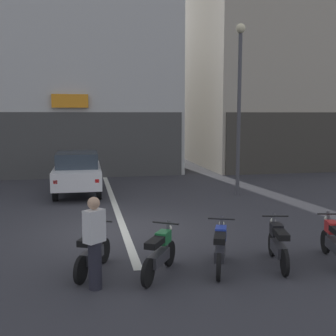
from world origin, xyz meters
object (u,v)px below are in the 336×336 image
Objects in this scene: motorcycle_red_row_rightmost at (335,241)px; person_by_motorcycles at (95,242)px; car_white_crossing_near at (78,171)px; motorcycle_blue_row_centre at (220,247)px; street_lamp at (239,92)px; motorcycle_black_row_right_mid at (278,243)px; motorcycle_silver_row_leftmost at (93,250)px; motorcycle_green_row_left_mid at (160,252)px.

person_by_motorcycles is at bearing -175.28° from motorcycle_red_row_rightmost.
car_white_crossing_near is 2.60× the size of motorcycle_blue_row_centre.
street_lamp is 8.41m from motorcycle_black_row_right_mid.
motorcycle_silver_row_leftmost is at bearing -128.71° from street_lamp.
person_by_motorcycles is at bearing -172.78° from motorcycle_black_row_right_mid.
motorcycle_blue_row_centre is 1.25m from motorcycle_black_row_right_mid.
motorcycle_black_row_right_mid is at bearing -65.09° from car_white_crossing_near.
motorcycle_blue_row_centre is 0.95× the size of person_by_motorcycles.
street_lamp is 9.70m from motorcycle_silver_row_leftmost.
motorcycle_silver_row_leftmost is 0.98× the size of motorcycle_blue_row_centre.
car_white_crossing_near is 10.44m from motorcycle_red_row_rightmost.
street_lamp is 4.05× the size of motorcycle_blue_row_centre.
motorcycle_red_row_rightmost is at bearing 4.72° from person_by_motorcycles.
motorcycle_silver_row_leftmost is 1.06× the size of motorcycle_green_row_left_mid.
motorcycle_silver_row_leftmost and motorcycle_blue_row_centre have the same top height.
motorcycle_green_row_left_mid is at bearing -176.62° from motorcycle_blue_row_centre.
street_lamp is 10.18m from person_by_motorcycles.
person_by_motorcycles is at bearing -89.46° from motorcycle_silver_row_leftmost.
street_lamp is 4.39× the size of motorcycle_green_row_left_mid.
person_by_motorcycles is (-2.49, -0.48, 0.40)m from motorcycle_blue_row_centre.
street_lamp is 4.15× the size of motorcycle_silver_row_leftmost.
motorcycle_silver_row_leftmost is (-5.66, -7.06, -3.48)m from street_lamp.
motorcycle_blue_row_centre is (2.88, -8.87, -0.43)m from car_white_crossing_near.
motorcycle_black_row_right_mid is 0.98× the size of person_by_motorcycles.
motorcycle_green_row_left_mid is at bearing -18.48° from motorcycle_silver_row_leftmost.
person_by_motorcycles reaches higher than motorcycle_green_row_left_mid.
person_by_motorcycles is (0.01, -0.82, 0.40)m from motorcycle_silver_row_leftmost.
motorcycle_green_row_left_mid is at bearing -178.41° from motorcycle_black_row_right_mid.
motorcycle_black_row_right_mid is (4.12, -8.88, -0.43)m from car_white_crossing_near.
motorcycle_red_row_rightmost is (1.25, -0.06, 0.00)m from motorcycle_black_row_right_mid.
motorcycle_silver_row_leftmost is at bearing 174.68° from motorcycle_black_row_right_mid.
motorcycle_silver_row_leftmost is 0.91m from person_by_motorcycles.
motorcycle_green_row_left_mid and motorcycle_red_row_rightmost have the same top height.
motorcycle_silver_row_leftmost is (0.38, -8.53, -0.43)m from car_white_crossing_near.
car_white_crossing_near is 2.51× the size of motorcycle_black_row_right_mid.
motorcycle_black_row_right_mid and motorcycle_red_row_rightmost have the same top height.
motorcycle_black_row_right_mid is (-1.92, -7.41, -3.48)m from street_lamp.
street_lamp is at bearing 59.48° from motorcycle_green_row_left_mid.
motorcycle_red_row_rightmost is (-0.67, -7.47, -3.48)m from street_lamp.
motorcycle_blue_row_centre is at bearing 3.38° from motorcycle_green_row_left_mid.
motorcycle_red_row_rightmost is at bearing -4.70° from motorcycle_silver_row_leftmost.
person_by_motorcycles is at bearing -87.63° from car_white_crossing_near.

